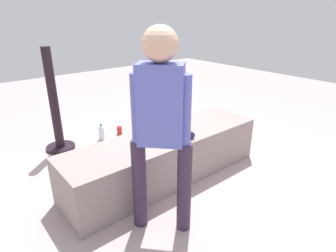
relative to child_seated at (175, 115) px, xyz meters
name	(u,v)px	position (x,y,z in m)	size (l,w,h in m)	color
ground_plane	(166,177)	(-0.09, 0.03, -0.70)	(12.00, 12.00, 0.00)	#AC9696
concrete_ledge	(166,157)	(-0.09, 0.03, -0.46)	(2.20, 0.60, 0.49)	gray
child_seated	(175,115)	(0.00, 0.00, 0.00)	(0.28, 0.33, 0.48)	#2B214E
adult_standing	(161,118)	(-0.59, -0.53, 0.26)	(0.36, 0.38, 1.59)	#35253C
cake_plate	(144,140)	(-0.34, 0.06, -0.19)	(0.22, 0.22, 0.07)	#E0594C
gift_bag	(182,124)	(0.83, 0.78, -0.54)	(0.22, 0.12, 0.37)	#59C6B2
railing_post	(55,112)	(-0.71, 1.44, -0.20)	(0.36, 0.36, 1.30)	black
water_bottle_near_gift	(101,132)	(-0.16, 1.37, -0.60)	(0.08, 0.08, 0.23)	silver
party_cup_red	(119,130)	(0.13, 1.37, -0.64)	(0.07, 0.07, 0.11)	red
handbag_black_leather	(139,146)	(-0.02, 0.64, -0.58)	(0.30, 0.11, 0.34)	black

